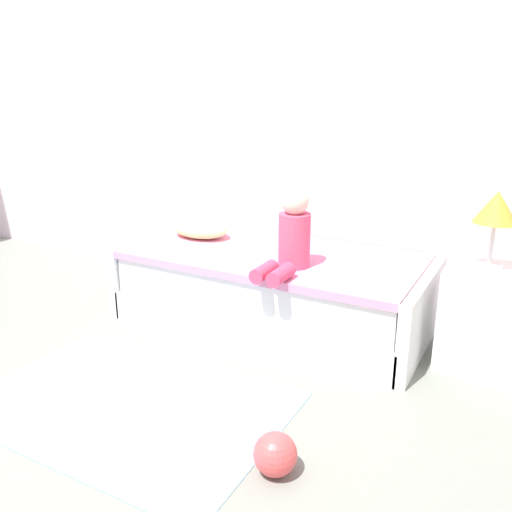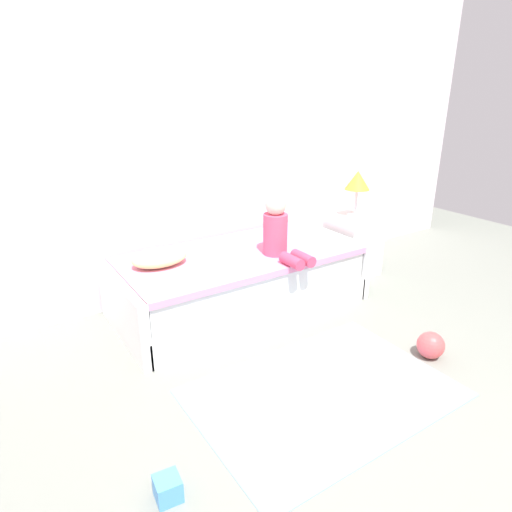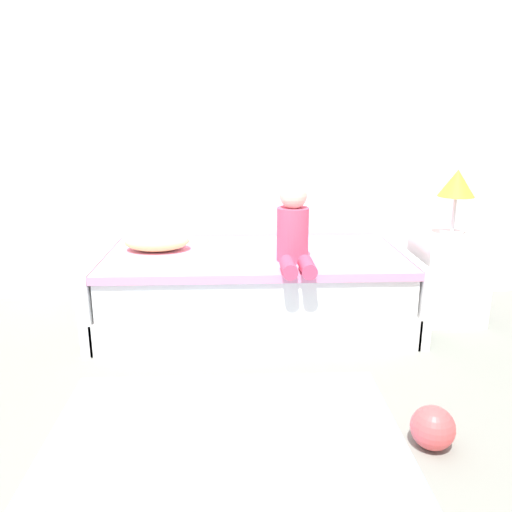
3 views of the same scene
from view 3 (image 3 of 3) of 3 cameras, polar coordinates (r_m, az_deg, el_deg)
name	(u,v)px [view 3 (image 3 of 3)]	position (r m, az deg, el deg)	size (l,w,h in m)	color
wall_rear	(218,107)	(3.88, -4.27, 16.41)	(7.20, 0.10, 2.90)	white
bed	(254,289)	(3.48, -0.17, -3.70)	(2.11, 1.00, 0.50)	white
nightstand	(447,277)	(3.78, 20.72, -2.27)	(0.44, 0.44, 0.60)	white
table_lamp	(457,187)	(3.65, 21.70, 7.29)	(0.24, 0.24, 0.45)	silver
child_figure	(294,231)	(3.15, 4.26, 2.87)	(0.20, 0.51, 0.50)	#E04C6B
pillow	(157,241)	(3.52, -11.13, 1.67)	(0.44, 0.30, 0.13)	#F2E58C
toy_ball	(433,428)	(2.43, 19.31, -17.81)	(0.19, 0.19, 0.19)	#E54C4C
area_rug	(226,436)	(2.42, -3.46, -19.62)	(1.60, 1.10, 0.01)	#7AA8CC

